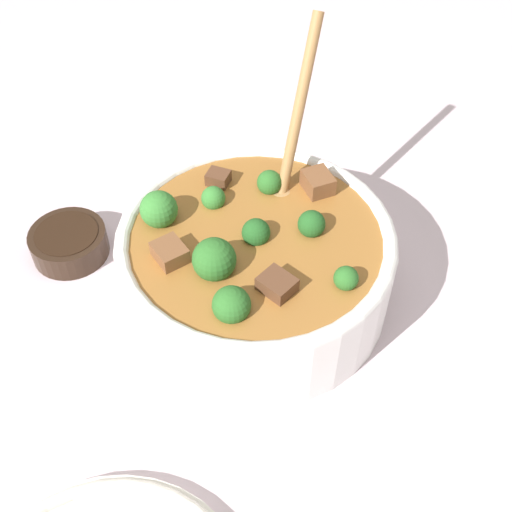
{
  "coord_description": "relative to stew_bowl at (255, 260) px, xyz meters",
  "views": [
    {
      "loc": [
        -0.07,
        -0.45,
        0.56
      ],
      "look_at": [
        0.0,
        0.0,
        0.06
      ],
      "focal_mm": 45.0,
      "sensor_mm": 36.0,
      "label": 1
    }
  ],
  "objects": [
    {
      "name": "stew_bowl",
      "position": [
        0.0,
        0.0,
        0.0
      ],
      "size": [
        0.29,
        0.29,
        0.26
      ],
      "color": "white",
      "rests_on": "ground_plane"
    },
    {
      "name": "ground_plane",
      "position": [
        0.0,
        -0.0,
        -0.06
      ],
      "size": [
        4.0,
        4.0,
        0.0
      ],
      "primitive_type": "plane",
      "color": "silver"
    },
    {
      "name": "condiment_bowl",
      "position": [
        -0.21,
        0.1,
        -0.04
      ],
      "size": [
        0.09,
        0.09,
        0.03
      ],
      "color": "black",
      "rests_on": "ground_plane"
    }
  ]
}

